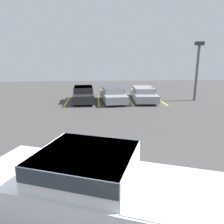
% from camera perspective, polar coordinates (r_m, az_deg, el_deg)
% --- Properties ---
extents(ground_plane, '(60.00, 60.00, 0.00)m').
position_cam_1_polar(ground_plane, '(6.32, -6.55, -21.77)').
color(ground_plane, '#423F3F').
extents(stall_stripe_a, '(0.12, 4.22, 0.01)m').
position_cam_1_polar(stall_stripe_a, '(18.91, -11.70, 2.60)').
color(stall_stripe_a, yellow).
rests_on(stall_stripe_a, ground_plane).
extents(stall_stripe_b, '(0.12, 4.22, 0.01)m').
position_cam_1_polar(stall_stripe_b, '(18.75, -3.51, 2.78)').
color(stall_stripe_b, yellow).
rests_on(stall_stripe_b, ground_plane).
extents(stall_stripe_c, '(0.12, 4.22, 0.01)m').
position_cam_1_polar(stall_stripe_c, '(18.97, 4.66, 2.89)').
color(stall_stripe_c, yellow).
rests_on(stall_stripe_c, ground_plane).
extents(stall_stripe_d, '(0.12, 4.22, 0.01)m').
position_cam_1_polar(stall_stripe_d, '(19.57, 12.48, 2.95)').
color(stall_stripe_d, yellow).
rests_on(stall_stripe_d, ground_plane).
extents(pickup_truck, '(5.95, 3.90, 1.76)m').
position_cam_1_polar(pickup_truck, '(5.03, -3.25, -19.85)').
color(pickup_truck, silver).
rests_on(pickup_truck, ground_plane).
extents(parked_sedan_a, '(1.91, 4.39, 1.29)m').
position_cam_1_polar(parked_sedan_a, '(18.68, -7.46, 4.76)').
color(parked_sedan_a, '#232326').
rests_on(parked_sedan_a, ground_plane).
extents(parked_sedan_b, '(2.14, 4.52, 1.22)m').
position_cam_1_polar(parked_sedan_b, '(18.49, 0.21, 4.68)').
color(parked_sedan_b, gray).
rests_on(parked_sedan_b, ground_plane).
extents(parked_sedan_c, '(2.10, 4.86, 1.17)m').
position_cam_1_polar(parked_sedan_c, '(19.22, 8.21, 4.83)').
color(parked_sedan_c, gray).
rests_on(parked_sedan_c, ground_plane).
extents(light_post, '(0.70, 0.36, 4.94)m').
position_cam_1_polar(light_post, '(20.15, 21.42, 11.07)').
color(light_post, '#515156').
rests_on(light_post, ground_plane).
extents(wheel_stop_curb, '(1.99, 0.20, 0.14)m').
position_cam_1_polar(wheel_stop_curb, '(21.56, 4.07, 4.45)').
color(wheel_stop_curb, '#B7B2A8').
rests_on(wheel_stop_curb, ground_plane).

